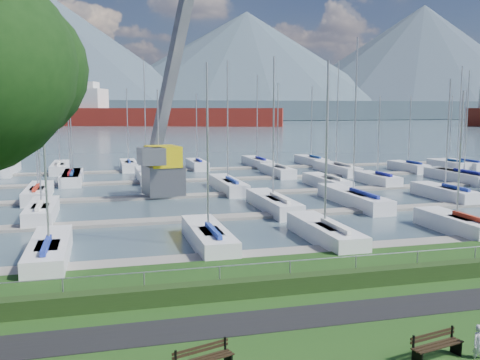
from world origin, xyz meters
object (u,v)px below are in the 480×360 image
object	(u,v)px
bench_right	(436,346)
person	(479,340)
bench_left	(203,360)
crane	(166,132)

from	to	relation	value
bench_right	person	world-z (taller)	person
bench_left	person	world-z (taller)	person
person	crane	world-z (taller)	crane
bench_left	person	bearing A→B (deg)	-26.14
bench_right	crane	xyz separation A→B (m)	(-3.81, 34.93, 4.91)
bench_left	bench_right	distance (m)	7.01
bench_left	person	xyz separation A→B (m)	(8.21, -1.21, 0.18)
bench_right	crane	distance (m)	35.48
crane	bench_right	bearing A→B (deg)	-92.42
bench_left	crane	xyz separation A→B (m)	(3.14, 34.04, 4.91)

